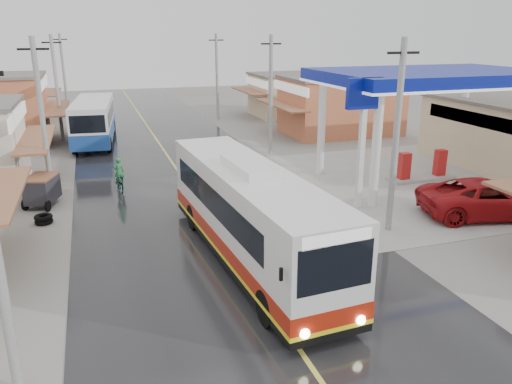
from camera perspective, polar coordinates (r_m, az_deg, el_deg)
ground at (r=19.64m, az=-2.73°, el=-6.78°), size 120.00×120.00×0.00m
road at (r=33.57m, az=-9.70°, el=3.54°), size 12.00×90.00×0.02m
centre_line at (r=33.57m, az=-9.70°, el=3.56°), size 0.15×90.00×0.01m
shopfronts_right at (r=36.19m, az=15.32°, el=4.18°), size 11.00×44.00×4.80m
utility_poles_left at (r=34.28m, az=-21.60°, el=2.80°), size 1.60×50.00×8.00m
utility_poles_right at (r=35.25m, az=1.63°, el=4.46°), size 1.60×36.00×8.00m
coach_bus at (r=18.22m, az=-0.79°, el=-2.54°), size 3.49×12.30×3.80m
second_bus at (r=40.12m, az=-18.04°, el=7.79°), size 3.53×9.97×3.24m
jeepney at (r=25.32m, az=24.98°, el=-0.66°), size 6.72×4.23×1.73m
cyclist at (r=27.71m, az=-15.33°, el=1.36°), size 0.80×1.77×1.85m
tricycle_near at (r=26.45m, az=-23.29°, el=0.33°), size 1.83×2.28×1.52m
tyre_stack at (r=24.21m, az=-23.11°, el=-2.87°), size 0.80×0.80×0.41m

